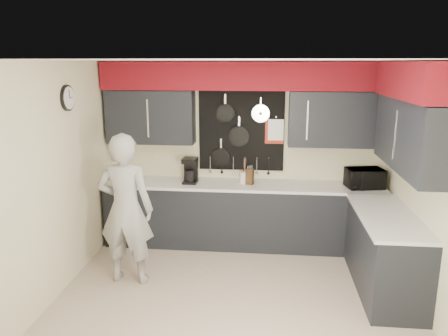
# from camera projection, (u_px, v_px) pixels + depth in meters

# --- Properties ---
(ground) EXTENTS (4.00, 4.00, 0.00)m
(ground) POSITION_uv_depth(u_px,v_px,m) (235.00, 296.00, 4.95)
(ground) COLOR #B7A28F
(ground) RESTS_ON ground
(back_wall_assembly) EXTENTS (4.00, 0.36, 2.60)m
(back_wall_assembly) POSITION_uv_depth(u_px,v_px,m) (245.00, 105.00, 6.02)
(back_wall_assembly) COLOR beige
(back_wall_assembly) RESTS_ON ground
(right_wall_assembly) EXTENTS (0.36, 3.50, 2.60)m
(right_wall_assembly) POSITION_uv_depth(u_px,v_px,m) (414.00, 125.00, 4.57)
(right_wall_assembly) COLOR beige
(right_wall_assembly) RESTS_ON ground
(left_wall_assembly) EXTENTS (0.05, 3.50, 2.60)m
(left_wall_assembly) POSITION_uv_depth(u_px,v_px,m) (57.00, 177.00, 4.85)
(left_wall_assembly) COLOR beige
(left_wall_assembly) RESTS_ON ground
(base_cabinets) EXTENTS (3.95, 2.20, 0.92)m
(base_cabinets) POSITION_uv_depth(u_px,v_px,m) (278.00, 224.00, 5.89)
(base_cabinets) COLOR black
(base_cabinets) RESTS_ON ground
(microwave) EXTENTS (0.54, 0.42, 0.27)m
(microwave) POSITION_uv_depth(u_px,v_px,m) (365.00, 178.00, 5.90)
(microwave) COLOR black
(microwave) RESTS_ON base_cabinets
(knife_block) EXTENTS (0.12, 0.12, 0.22)m
(knife_block) POSITION_uv_depth(u_px,v_px,m) (250.00, 177.00, 6.07)
(knife_block) COLOR #352110
(knife_block) RESTS_ON base_cabinets
(utensil_crock) EXTENTS (0.13, 0.13, 0.16)m
(utensil_crock) POSITION_uv_depth(u_px,v_px,m) (244.00, 177.00, 6.14)
(utensil_crock) COLOR white
(utensil_crock) RESTS_ON base_cabinets
(coffee_maker) EXTENTS (0.20, 0.25, 0.36)m
(coffee_maker) POSITION_uv_depth(u_px,v_px,m) (190.00, 170.00, 6.16)
(coffee_maker) COLOR black
(coffee_maker) RESTS_ON base_cabinets
(person) EXTENTS (0.68, 0.46, 1.81)m
(person) POSITION_uv_depth(u_px,v_px,m) (126.00, 209.00, 5.10)
(person) COLOR #9A9A98
(person) RESTS_ON ground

